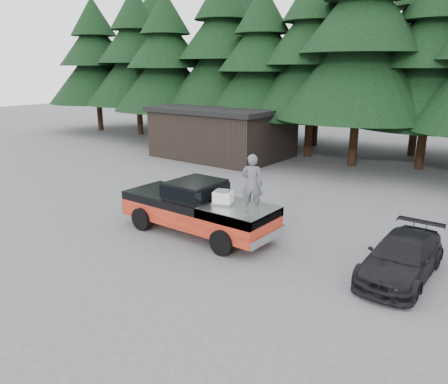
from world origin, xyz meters
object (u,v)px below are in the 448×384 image
Objects in this scene: parked_car at (402,257)px; man_on_bed at (252,184)px; air_compressor at (223,198)px; utility_building at (223,131)px; pickup_truck at (198,215)px.

man_on_bed is at bearing -166.57° from parked_car.
air_compressor is 0.07× the size of utility_building.
air_compressor is 1.44m from man_on_bed.
pickup_truck reaches higher than parked_car.
pickup_truck is at bearing 158.56° from air_compressor.
utility_building reaches higher than pickup_truck.
parked_car is (4.39, 1.08, -1.67)m from man_on_bed.
air_compressor is 5.78m from parked_car.
man_on_bed is (2.41, -0.18, 1.60)m from pickup_truck.
utility_building is (-10.36, 12.00, -0.60)m from man_on_bed.
parked_car is at bearing 7.57° from pickup_truck.
pickup_truck is 1.46m from air_compressor.
pickup_truck is 2.90m from man_on_bed.
parked_car is at bearing 169.59° from man_on_bed.
utility_building is at bearing -73.46° from man_on_bed.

